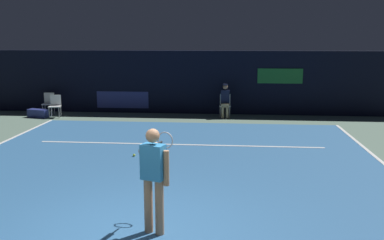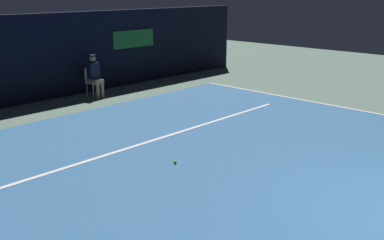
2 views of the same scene
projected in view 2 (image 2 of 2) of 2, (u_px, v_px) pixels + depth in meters
The scene contains 7 objects.
ground_plane at pixel (226, 156), 9.38m from camera, with size 33.71×33.71×0.00m, color slate.
court_surface at pixel (226, 155), 9.38m from camera, with size 10.76×10.23×0.01m, color #336699.
line_sideline_left at pixel (344, 108), 13.10m from camera, with size 0.10×10.23×0.01m, color white.
line_service at pixel (166, 136), 10.56m from camera, with size 8.39×0.10×0.01m, color white.
back_wall at pixel (42, 57), 13.80m from camera, with size 17.33×0.33×2.60m.
line_judge_on_chair at pixel (95, 75), 14.31m from camera, with size 0.44×0.53×1.32m.
tennis_ball at pixel (175, 162), 8.93m from camera, with size 0.07×0.07×0.07m, color #CCE033.
Camera 2 is at (-6.88, -1.43, 3.32)m, focal length 42.71 mm.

